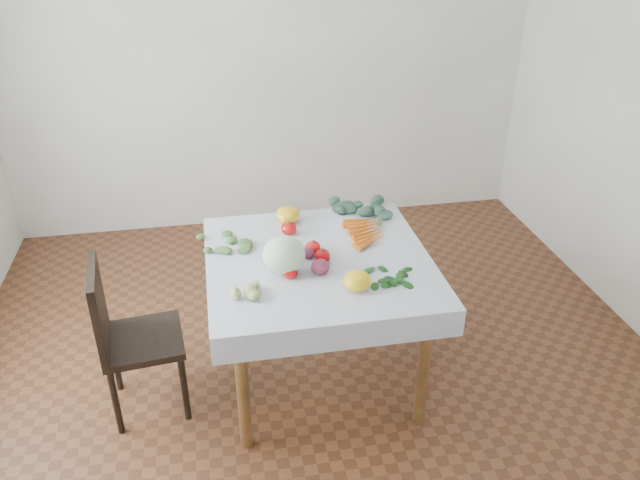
% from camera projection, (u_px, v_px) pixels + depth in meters
% --- Properties ---
extents(ground, '(4.00, 4.00, 0.00)m').
position_uv_depth(ground, '(319.00, 374.00, 3.52)').
color(ground, brown).
extents(back_wall, '(4.00, 0.04, 2.70)m').
position_uv_depth(back_wall, '(269.00, 54.00, 4.59)').
color(back_wall, white).
rests_on(back_wall, ground).
extents(table, '(1.00, 1.00, 0.75)m').
position_uv_depth(table, '(319.00, 276.00, 3.20)').
color(table, brown).
rests_on(table, ground).
extents(tablecloth, '(1.12, 1.12, 0.01)m').
position_uv_depth(tablecloth, '(319.00, 259.00, 3.15)').
color(tablecloth, white).
rests_on(tablecloth, table).
extents(chair, '(0.43, 0.43, 0.86)m').
position_uv_depth(chair, '(124.00, 331.00, 3.06)').
color(chair, black).
rests_on(chair, ground).
extents(cabbage, '(0.24, 0.24, 0.19)m').
position_uv_depth(cabbage, '(284.00, 255.00, 3.00)').
color(cabbage, beige).
rests_on(cabbage, tablecloth).
extents(tomato_a, '(0.08, 0.08, 0.07)m').
position_uv_depth(tomato_a, '(313.00, 247.00, 3.18)').
color(tomato_a, red).
rests_on(tomato_a, tablecloth).
extents(tomato_b, '(0.11, 0.11, 0.07)m').
position_uv_depth(tomato_b, '(289.00, 229.00, 3.36)').
color(tomato_b, red).
rests_on(tomato_b, tablecloth).
extents(tomato_c, '(0.08, 0.08, 0.06)m').
position_uv_depth(tomato_c, '(290.00, 272.00, 2.98)').
color(tomato_c, red).
rests_on(tomato_c, tablecloth).
extents(tomato_d, '(0.11, 0.11, 0.07)m').
position_uv_depth(tomato_d, '(322.00, 256.00, 3.11)').
color(tomato_d, red).
rests_on(tomato_d, tablecloth).
extents(heirloom_back, '(0.18, 0.18, 0.10)m').
position_uv_depth(heirloom_back, '(288.00, 215.00, 3.48)').
color(heirloom_back, gold).
rests_on(heirloom_back, tablecloth).
extents(heirloom_front, '(0.14, 0.14, 0.09)m').
position_uv_depth(heirloom_front, '(357.00, 281.00, 2.89)').
color(heirloom_front, gold).
rests_on(heirloom_front, tablecloth).
extents(onion_a, '(0.11, 0.11, 0.08)m').
position_uv_depth(onion_a, '(320.00, 267.00, 3.01)').
color(onion_a, '#5A1931').
rests_on(onion_a, tablecloth).
extents(onion_b, '(0.07, 0.07, 0.06)m').
position_uv_depth(onion_b, '(307.00, 253.00, 3.15)').
color(onion_b, '#5A1931').
rests_on(onion_b, tablecloth).
extents(tomatillo_cluster, '(0.15, 0.11, 0.05)m').
position_uv_depth(tomatillo_cluster, '(243.00, 292.00, 2.84)').
color(tomatillo_cluster, '#BCC974').
rests_on(tomatillo_cluster, tablecloth).
extents(carrot_bunch, '(0.23, 0.35, 0.03)m').
position_uv_depth(carrot_bunch, '(367.00, 230.00, 3.38)').
color(carrot_bunch, '#DF5A18').
rests_on(carrot_bunch, tablecloth).
extents(kale_bunch, '(0.38, 0.29, 0.05)m').
position_uv_depth(kale_bunch, '(355.00, 209.00, 3.60)').
color(kale_bunch, '#335342').
rests_on(kale_bunch, tablecloth).
extents(basil_bunch, '(0.23, 0.20, 0.01)m').
position_uv_depth(basil_bunch, '(393.00, 277.00, 2.99)').
color(basil_bunch, '#174C18').
rests_on(basil_bunch, tablecloth).
extents(dill_bunch, '(0.24, 0.23, 0.03)m').
position_uv_depth(dill_bunch, '(224.00, 242.00, 3.27)').
color(dill_bunch, '#4A7B38').
rests_on(dill_bunch, tablecloth).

